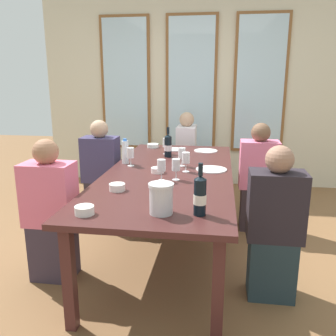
{
  "coord_description": "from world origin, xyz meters",
  "views": [
    {
      "loc": [
        0.43,
        -3.01,
        1.55
      ],
      "look_at": [
        0.0,
        -0.06,
        0.79
      ],
      "focal_mm": 38.38,
      "sensor_mm": 36.0,
      "label": 1
    }
  ],
  "objects_px": {
    "water_bottle": "(125,152)",
    "seated_person_1": "(258,180)",
    "white_plate_2": "(174,149)",
    "wine_glass_0": "(176,166)",
    "tasting_bowl_3": "(158,170)",
    "seated_person_4": "(186,157)",
    "wine_glass_5": "(130,154)",
    "seated_person_2": "(51,214)",
    "wine_glass_3": "(186,159)",
    "tasting_bowl_0": "(153,146)",
    "wine_glass_4": "(166,143)",
    "tasting_bowl_2": "(84,210)",
    "wine_bottle_1": "(200,195)",
    "white_plate_1": "(206,151)",
    "dining_table": "(169,179)",
    "wine_bottle_0": "(168,146)",
    "white_plate_0": "(211,169)",
    "seated_person_0": "(101,174)",
    "tasting_bowl_1": "(117,187)",
    "wine_glass_1": "(182,153)",
    "wine_glass_2": "(161,166)",
    "metal_pitcher": "(161,198)",
    "seated_person_3": "(274,228)"
  },
  "relations": [
    {
      "from": "wine_bottle_1",
      "to": "wine_glass_0",
      "type": "relative_size",
      "value": 1.84
    },
    {
      "from": "tasting_bowl_1",
      "to": "tasting_bowl_2",
      "type": "bearing_deg",
      "value": -97.46
    },
    {
      "from": "seated_person_0",
      "to": "wine_bottle_1",
      "type": "bearing_deg",
      "value": -53.73
    },
    {
      "from": "wine_glass_0",
      "to": "wine_bottle_1",
      "type": "bearing_deg",
      "value": -72.18
    },
    {
      "from": "white_plate_1",
      "to": "tasting_bowl_3",
      "type": "relative_size",
      "value": 2.28
    },
    {
      "from": "tasting_bowl_0",
      "to": "wine_glass_4",
      "type": "xyz_separation_m",
      "value": [
        0.21,
        -0.33,
        0.1
      ]
    },
    {
      "from": "tasting_bowl_3",
      "to": "water_bottle",
      "type": "height_order",
      "value": "water_bottle"
    },
    {
      "from": "tasting_bowl_0",
      "to": "water_bottle",
      "type": "bearing_deg",
      "value": -97.73
    },
    {
      "from": "water_bottle",
      "to": "seated_person_2",
      "type": "height_order",
      "value": "seated_person_2"
    },
    {
      "from": "tasting_bowl_3",
      "to": "wine_glass_3",
      "type": "distance_m",
      "value": 0.27
    },
    {
      "from": "white_plate_1",
      "to": "wine_glass_4",
      "type": "relative_size",
      "value": 1.5
    },
    {
      "from": "wine_bottle_0",
      "to": "water_bottle",
      "type": "xyz_separation_m",
      "value": [
        -0.36,
        -0.35,
        -0.01
      ]
    },
    {
      "from": "wine_bottle_0",
      "to": "seated_person_2",
      "type": "bearing_deg",
      "value": -121.65
    },
    {
      "from": "white_plate_2",
      "to": "tasting_bowl_3",
      "type": "xyz_separation_m",
      "value": [
        -0.01,
        -1.02,
        0.02
      ]
    },
    {
      "from": "wine_glass_2",
      "to": "wine_glass_4",
      "type": "bearing_deg",
      "value": 96.68
    },
    {
      "from": "tasting_bowl_3",
      "to": "seated_person_4",
      "type": "relative_size",
      "value": 0.1
    },
    {
      "from": "white_plate_1",
      "to": "water_bottle",
      "type": "xyz_separation_m",
      "value": [
        -0.74,
        -0.7,
        0.11
      ]
    },
    {
      "from": "tasting_bowl_2",
      "to": "tasting_bowl_3",
      "type": "relative_size",
      "value": 1.03
    },
    {
      "from": "wine_glass_0",
      "to": "wine_glass_1",
      "type": "relative_size",
      "value": 1.0
    },
    {
      "from": "white_plate_0",
      "to": "wine_glass_3",
      "type": "height_order",
      "value": "wine_glass_3"
    },
    {
      "from": "tasting_bowl_0",
      "to": "tasting_bowl_2",
      "type": "xyz_separation_m",
      "value": [
        -0.02,
        -2.14,
        0.0
      ]
    },
    {
      "from": "seated_person_4",
      "to": "tasting_bowl_3",
      "type": "bearing_deg",
      "value": -93.23
    },
    {
      "from": "tasting_bowl_3",
      "to": "seated_person_4",
      "type": "distance_m",
      "value": 1.67
    },
    {
      "from": "water_bottle",
      "to": "wine_glass_5",
      "type": "relative_size",
      "value": 1.38
    },
    {
      "from": "water_bottle",
      "to": "seated_person_1",
      "type": "bearing_deg",
      "value": 15.38
    },
    {
      "from": "seated_person_1",
      "to": "wine_glass_4",
      "type": "bearing_deg",
      "value": 172.01
    },
    {
      "from": "tasting_bowl_3",
      "to": "water_bottle",
      "type": "relative_size",
      "value": 0.48
    },
    {
      "from": "dining_table",
      "to": "tasting_bowl_0",
      "type": "height_order",
      "value": "tasting_bowl_0"
    },
    {
      "from": "white_plate_2",
      "to": "wine_bottle_0",
      "type": "bearing_deg",
      "value": -91.59
    },
    {
      "from": "seated_person_2",
      "to": "wine_glass_3",
      "type": "bearing_deg",
      "value": 32.15
    },
    {
      "from": "white_plate_2",
      "to": "wine_glass_0",
      "type": "distance_m",
      "value": 1.24
    },
    {
      "from": "tasting_bowl_2",
      "to": "wine_glass_4",
      "type": "xyz_separation_m",
      "value": [
        0.22,
        1.81,
        0.09
      ]
    },
    {
      "from": "tasting_bowl_3",
      "to": "seated_person_1",
      "type": "xyz_separation_m",
      "value": [
        0.92,
        0.65,
        -0.24
      ]
    },
    {
      "from": "wine_bottle_0",
      "to": "tasting_bowl_3",
      "type": "distance_m",
      "value": 0.65
    },
    {
      "from": "wine_glass_1",
      "to": "seated_person_1",
      "type": "relative_size",
      "value": 0.16
    },
    {
      "from": "seated_person_1",
      "to": "wine_glass_5",
      "type": "bearing_deg",
      "value": -159.85
    },
    {
      "from": "wine_bottle_0",
      "to": "wine_glass_0",
      "type": "height_order",
      "value": "wine_bottle_0"
    },
    {
      "from": "wine_glass_0",
      "to": "wine_glass_5",
      "type": "xyz_separation_m",
      "value": [
        -0.48,
        0.4,
        -0.0
      ]
    },
    {
      "from": "wine_glass_5",
      "to": "seated_person_0",
      "type": "height_order",
      "value": "seated_person_0"
    },
    {
      "from": "wine_bottle_1",
      "to": "wine_glass_4",
      "type": "distance_m",
      "value": 1.77
    },
    {
      "from": "tasting_bowl_2",
      "to": "wine_glass_5",
      "type": "bearing_deg",
      "value": 90.98
    },
    {
      "from": "white_plate_2",
      "to": "seated_person_4",
      "type": "distance_m",
      "value": 0.67
    },
    {
      "from": "white_plate_0",
      "to": "seated_person_0",
      "type": "relative_size",
      "value": 0.25
    },
    {
      "from": "wine_bottle_0",
      "to": "tasting_bowl_2",
      "type": "xyz_separation_m",
      "value": [
        -0.27,
        -1.67,
        -0.09
      ]
    },
    {
      "from": "wine_bottle_1",
      "to": "tasting_bowl_2",
      "type": "xyz_separation_m",
      "value": [
        -0.69,
        -0.09,
        -0.1
      ]
    },
    {
      "from": "metal_pitcher",
      "to": "seated_person_3",
      "type": "relative_size",
      "value": 0.17
    },
    {
      "from": "wine_bottle_1",
      "to": "wine_glass_3",
      "type": "xyz_separation_m",
      "value": [
        -0.18,
        1.0,
        -0.01
      ]
    },
    {
      "from": "wine_glass_0",
      "to": "wine_glass_5",
      "type": "distance_m",
      "value": 0.62
    },
    {
      "from": "seated_person_1",
      "to": "seated_person_4",
      "type": "distance_m",
      "value": 1.3
    },
    {
      "from": "wine_glass_0",
      "to": "tasting_bowl_0",
      "type": "bearing_deg",
      "value": 108.4
    }
  ]
}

